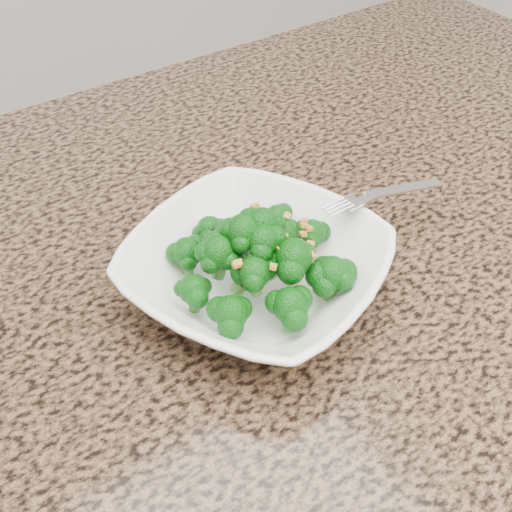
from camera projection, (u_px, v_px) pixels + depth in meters
granite_counter at (236, 327)px, 0.64m from camera, size 1.64×1.04×0.03m
bowl at (256, 270)px, 0.64m from camera, size 0.32×0.32×0.06m
broccoli_pile at (256, 223)px, 0.60m from camera, size 0.22×0.22×0.06m
garlic_topping at (256, 193)px, 0.57m from camera, size 0.13×0.13×0.01m
fork at (368, 198)px, 0.67m from camera, size 0.18×0.04×0.01m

